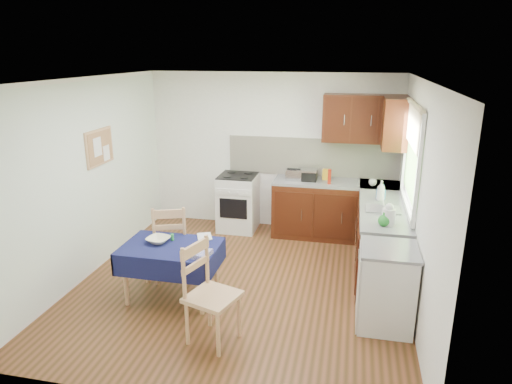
% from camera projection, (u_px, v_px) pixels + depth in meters
% --- Properties ---
extents(floor, '(4.20, 4.20, 0.00)m').
position_uv_depth(floor, '(241.00, 283.00, 5.74)').
color(floor, '#472D12').
rests_on(floor, ground).
extents(ceiling, '(4.00, 4.20, 0.02)m').
position_uv_depth(ceiling, '(239.00, 80.00, 5.01)').
color(ceiling, white).
rests_on(ceiling, wall_back).
extents(wall_back, '(4.00, 0.02, 2.50)m').
position_uv_depth(wall_back, '(272.00, 152.00, 7.34)').
color(wall_back, white).
rests_on(wall_back, ground).
extents(wall_front, '(4.00, 0.02, 2.50)m').
position_uv_depth(wall_front, '(172.00, 267.00, 3.41)').
color(wall_front, white).
rests_on(wall_front, ground).
extents(wall_left, '(0.02, 4.20, 2.50)m').
position_uv_depth(wall_left, '(88.00, 179.00, 5.78)').
color(wall_left, white).
rests_on(wall_left, ground).
extents(wall_right, '(0.02, 4.20, 2.50)m').
position_uv_depth(wall_right, '(418.00, 199.00, 4.97)').
color(wall_right, white).
rests_on(wall_right, ground).
extents(base_cabinets, '(1.90, 2.30, 0.86)m').
position_uv_depth(base_cabinets, '(354.00, 224.00, 6.51)').
color(base_cabinets, '#351009').
rests_on(base_cabinets, ground).
extents(worktop_back, '(1.90, 0.60, 0.04)m').
position_uv_depth(worktop_back, '(336.00, 183.00, 6.95)').
color(worktop_back, slate).
rests_on(worktop_back, base_cabinets).
extents(worktop_right, '(0.60, 1.70, 0.04)m').
position_uv_depth(worktop_right, '(384.00, 210.00, 5.75)').
color(worktop_right, slate).
rests_on(worktop_right, base_cabinets).
extents(worktop_corner, '(0.60, 0.60, 0.04)m').
position_uv_depth(worktop_corner, '(380.00, 185.00, 6.82)').
color(worktop_corner, slate).
rests_on(worktop_corner, base_cabinets).
extents(splashback, '(2.70, 0.02, 0.60)m').
position_uv_depth(splashback, '(312.00, 157.00, 7.21)').
color(splashback, white).
rests_on(splashback, wall_back).
extents(upper_cabinets, '(1.20, 0.85, 0.70)m').
position_uv_depth(upper_cabinets, '(373.00, 120.00, 6.57)').
color(upper_cabinets, '#351009').
rests_on(upper_cabinets, wall_back).
extents(stove, '(0.60, 0.61, 0.92)m').
position_uv_depth(stove, '(238.00, 202.00, 7.39)').
color(stove, silver).
rests_on(stove, ground).
extents(window, '(0.04, 1.48, 1.26)m').
position_uv_depth(window, '(412.00, 150.00, 5.51)').
color(window, '#385D26').
rests_on(window, wall_right).
extents(fridge, '(0.58, 0.60, 0.89)m').
position_uv_depth(fridge, '(386.00, 287.00, 4.75)').
color(fridge, silver).
rests_on(fridge, ground).
extents(corkboard, '(0.04, 0.62, 0.47)m').
position_uv_depth(corkboard, '(100.00, 147.00, 5.95)').
color(corkboard, tan).
rests_on(corkboard, wall_left).
extents(dining_table, '(1.10, 0.75, 0.66)m').
position_uv_depth(dining_table, '(171.00, 254.00, 5.26)').
color(dining_table, '#101443').
rests_on(dining_table, ground).
extents(chair_far, '(0.57, 0.57, 1.01)m').
position_uv_depth(chair_far, '(171.00, 240.00, 5.70)').
color(chair_far, tan).
rests_on(chair_far, ground).
extents(chair_near, '(0.58, 0.58, 1.04)m').
position_uv_depth(chair_near, '(208.00, 290.00, 4.48)').
color(chair_near, tan).
rests_on(chair_near, ground).
extents(toaster, '(0.24, 0.15, 0.19)m').
position_uv_depth(toaster, '(294.00, 175.00, 7.00)').
color(toaster, '#ADADB2').
rests_on(toaster, worktop_back).
extents(sandwich_press, '(0.30, 0.26, 0.17)m').
position_uv_depth(sandwich_press, '(307.00, 175.00, 7.01)').
color(sandwich_press, black).
rests_on(sandwich_press, worktop_back).
extents(sauce_bottle, '(0.05, 0.05, 0.23)m').
position_uv_depth(sauce_bottle, '(329.00, 177.00, 6.79)').
color(sauce_bottle, '#AC1F0D').
rests_on(sauce_bottle, worktop_back).
extents(yellow_packet, '(0.13, 0.09, 0.16)m').
position_uv_depth(yellow_packet, '(326.00, 174.00, 7.04)').
color(yellow_packet, gold).
rests_on(yellow_packet, worktop_back).
extents(dish_rack, '(0.42, 0.32, 0.20)m').
position_uv_depth(dish_rack, '(383.00, 208.00, 5.69)').
color(dish_rack, gray).
rests_on(dish_rack, worktop_right).
extents(kettle, '(0.15, 0.15, 0.26)m').
position_uv_depth(kettle, '(389.00, 215.00, 5.18)').
color(kettle, silver).
rests_on(kettle, worktop_right).
extents(cup, '(0.14, 0.14, 0.09)m').
position_uv_depth(cup, '(373.00, 183.00, 6.72)').
color(cup, silver).
rests_on(cup, worktop_back).
extents(soap_bottle_a, '(0.13, 0.13, 0.28)m').
position_uv_depth(soap_bottle_a, '(381.00, 191.00, 6.01)').
color(soap_bottle_a, silver).
rests_on(soap_bottle_a, worktop_right).
extents(soap_bottle_b, '(0.12, 0.12, 0.20)m').
position_uv_depth(soap_bottle_b, '(381.00, 192.00, 6.08)').
color(soap_bottle_b, blue).
rests_on(soap_bottle_b, worktop_right).
extents(soap_bottle_c, '(0.20, 0.20, 0.18)m').
position_uv_depth(soap_bottle_c, '(384.00, 218.00, 5.16)').
color(soap_bottle_c, '#248729').
rests_on(soap_bottle_c, worktop_right).
extents(plate_bowl, '(0.31, 0.31, 0.06)m').
position_uv_depth(plate_bowl, '(158.00, 240.00, 5.30)').
color(plate_bowl, '#F0E7C4').
rests_on(plate_bowl, dining_table).
extents(book, '(0.24, 0.27, 0.02)m').
position_uv_depth(book, '(198.00, 237.00, 5.44)').
color(book, white).
rests_on(book, dining_table).
extents(spice_jar, '(0.04, 0.04, 0.08)m').
position_uv_depth(spice_jar, '(172.00, 237.00, 5.36)').
color(spice_jar, green).
rests_on(spice_jar, dining_table).
extents(tea_towel, '(0.32, 0.27, 0.05)m').
position_uv_depth(tea_towel, '(197.00, 253.00, 4.98)').
color(tea_towel, '#2B2792').
rests_on(tea_towel, dining_table).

